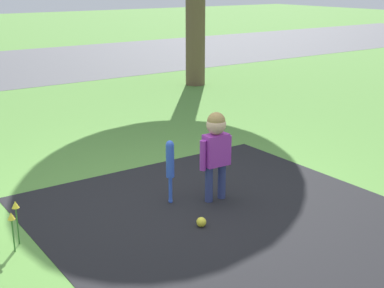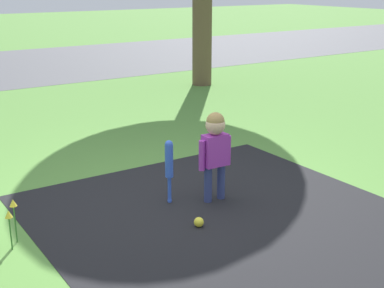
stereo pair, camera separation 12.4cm
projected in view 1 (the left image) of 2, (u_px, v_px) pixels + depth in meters
ground_plane at (165, 201)px, 5.24m from camera, size 60.00×60.00×0.00m
child at (216, 144)px, 5.10m from camera, size 0.36×0.19×0.89m
baseball_bat at (170, 163)px, 5.08m from camera, size 0.08×0.08×0.63m
sports_ball at (201, 222)px, 4.69m from camera, size 0.09×0.09×0.09m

